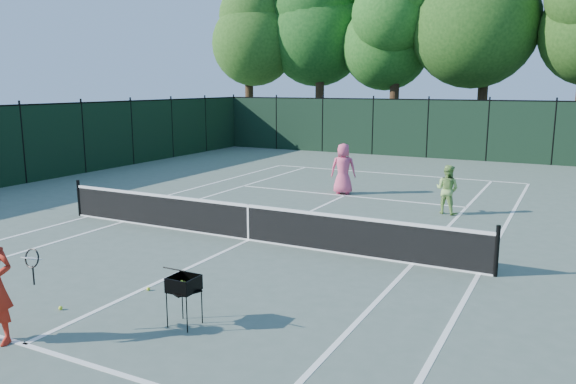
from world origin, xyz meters
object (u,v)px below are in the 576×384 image
at_px(player_green, 447,189).
at_px(ball_hopper, 184,284).
at_px(player_pink, 343,169).
at_px(loose_ball_near_cart, 61,308).
at_px(loose_ball_midcourt, 148,289).

distance_m(player_green, ball_hopper, 10.19).
bearing_deg(ball_hopper, player_pink, 123.82).
bearing_deg(loose_ball_near_cart, loose_ball_midcourt, 62.90).
bearing_deg(loose_ball_near_cart, player_green, 67.67).
distance_m(player_green, loose_ball_midcourt, 9.77).
height_order(player_green, loose_ball_near_cart, player_green).
height_order(player_pink, loose_ball_midcourt, player_pink).
height_order(player_green, ball_hopper, player_green).
bearing_deg(ball_hopper, loose_ball_midcourt, 174.03).
relative_size(player_green, ball_hopper, 1.78).
xyz_separation_m(player_pink, loose_ball_midcourt, (0.32, -10.51, -0.86)).
bearing_deg(ball_hopper, player_green, 103.06).
distance_m(player_pink, loose_ball_near_cart, 11.95).
xyz_separation_m(player_pink, ball_hopper, (1.89, -11.43, -0.20)).
bearing_deg(player_pink, loose_ball_near_cart, 70.41).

